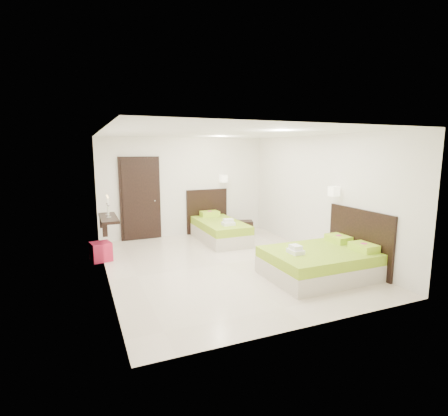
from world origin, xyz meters
name	(u,v)px	position (x,y,z in m)	size (l,w,h in m)	color
floor	(225,264)	(0.00, 0.00, 0.00)	(5.50, 5.50, 0.00)	beige
bed_single	(219,229)	(0.61, 1.86, 0.29)	(1.17, 1.94, 1.60)	beige
bed_double	(323,261)	(1.39, -1.29, 0.28)	(1.89, 1.61, 1.56)	beige
nightstand	(245,227)	(1.52, 2.18, 0.18)	(0.41, 0.36, 0.36)	black
ottoman	(101,252)	(-2.29, 1.23, 0.19)	(0.39, 0.39, 0.39)	#A31533
door	(140,199)	(-1.20, 2.70, 1.05)	(1.02, 0.15, 2.14)	black
console_shelf	(108,218)	(-2.08, 1.60, 0.82)	(0.35, 1.20, 0.78)	black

